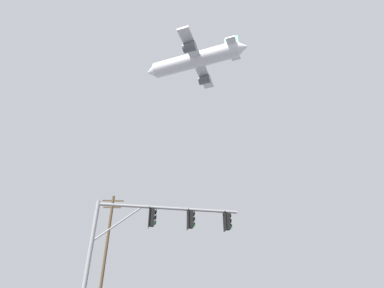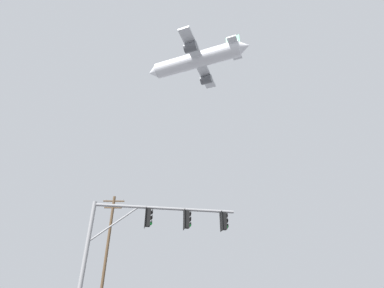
% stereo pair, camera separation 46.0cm
% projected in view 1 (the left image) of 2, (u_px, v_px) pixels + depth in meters
% --- Properties ---
extents(signal_pole_near, '(7.40, 1.39, 5.58)m').
position_uv_depth(signal_pole_near, '(157.00, 228.00, 13.93)').
color(signal_pole_near, gray).
rests_on(signal_pole_near, ground).
extents(utility_pole, '(2.20, 0.28, 10.65)m').
position_uv_depth(utility_pole, '(107.00, 246.00, 26.72)').
color(utility_pole, brown).
rests_on(utility_pole, ground).
extents(airplane, '(22.12, 17.08, 6.24)m').
position_uv_depth(airplane, '(195.00, 60.00, 58.53)').
color(airplane, white).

